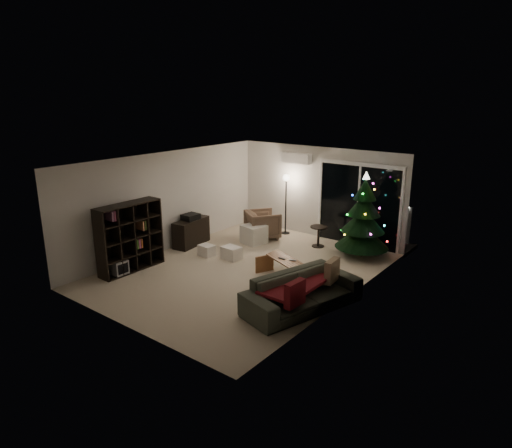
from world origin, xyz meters
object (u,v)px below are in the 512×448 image
at_px(sofa, 302,292).
at_px(media_cabinet, 191,232).
at_px(coffee_table, 287,269).
at_px(bookshelf, 125,236).
at_px(armchair, 263,225).
at_px(christmas_tree, 364,215).

bearing_deg(sofa, media_cabinet, 88.77).
distance_m(media_cabinet, coffee_table, 3.29).
relative_size(media_cabinet, coffee_table, 0.86).
bearing_deg(media_cabinet, sofa, -26.41).
distance_m(bookshelf, media_cabinet, 2.12).
bearing_deg(armchair, christmas_tree, -138.80).
distance_m(media_cabinet, sofa, 4.51).
bearing_deg(bookshelf, media_cabinet, 78.89).
bearing_deg(armchair, bookshelf, 106.89).
xyz_separation_m(bookshelf, coffee_table, (3.27, 1.76, -0.57)).
relative_size(armchair, coffee_table, 0.65).
height_order(armchair, coffee_table, armchair).
relative_size(sofa, coffee_table, 1.79).
bearing_deg(bookshelf, armchair, 61.64).
xyz_separation_m(coffee_table, christmas_tree, (0.66, 2.27, 0.85)).
height_order(media_cabinet, sofa, media_cabinet).
height_order(coffee_table, christmas_tree, christmas_tree).
relative_size(media_cabinet, sofa, 0.48).
bearing_deg(sofa, coffee_table, 61.02).
xyz_separation_m(armchair, sofa, (3.16, -2.96, -0.05)).
distance_m(bookshelf, armchair, 3.88).
bearing_deg(christmas_tree, armchair, -172.94).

